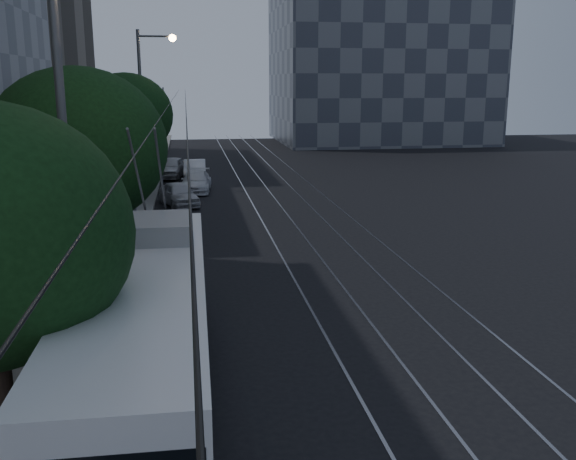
# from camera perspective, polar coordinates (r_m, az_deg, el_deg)

# --- Properties ---
(ground) EXTENTS (120.00, 120.00, 0.00)m
(ground) POSITION_cam_1_polar(r_m,az_deg,el_deg) (17.21, 2.35, -9.34)
(ground) COLOR black
(ground) RESTS_ON ground
(sidewalk) EXTENTS (5.00, 90.00, 0.15)m
(sidewalk) POSITION_cam_1_polar(r_m,az_deg,el_deg) (36.44, -15.64, 2.33)
(sidewalk) COLOR slate
(sidewalk) RESTS_ON ground
(tram_rails) EXTENTS (4.52, 90.00, 0.02)m
(tram_rails) POSITION_cam_1_polar(r_m,az_deg,el_deg) (36.64, 0.10, 2.77)
(tram_rails) COLOR gray
(tram_rails) RESTS_ON ground
(overhead_wires) EXTENTS (2.23, 90.00, 6.00)m
(overhead_wires) POSITION_cam_1_polar(r_m,az_deg,el_deg) (35.78, -11.92, 7.84)
(overhead_wires) COLOR black
(overhead_wires) RESTS_ON ground
(building_distant_right) EXTENTS (22.00, 18.00, 24.00)m
(building_distant_right) POSITION_cam_1_polar(r_m,az_deg,el_deg) (73.90, 8.10, 17.17)
(building_distant_right) COLOR #3D424E
(building_distant_right) RESTS_ON ground
(trolleybus) EXTENTS (2.55, 11.58, 5.63)m
(trolleybus) POSITION_cam_1_polar(r_m,az_deg,el_deg) (13.33, -12.49, -9.17)
(trolleybus) COLOR silver
(trolleybus) RESTS_ON ground
(pickup_silver) EXTENTS (3.04, 5.60, 1.49)m
(pickup_silver) POSITION_cam_1_polar(r_m,az_deg,el_deg) (24.33, -11.36, -1.02)
(pickup_silver) COLOR #A2A4A9
(pickup_silver) RESTS_ON ground
(car_white_a) EXTENTS (2.48, 3.99, 1.27)m
(car_white_a) POSITION_cam_1_polar(r_m,az_deg,el_deg) (35.11, -9.66, 3.17)
(car_white_a) COLOR #B5B4B9
(car_white_a) RESTS_ON ground
(car_white_b) EXTENTS (2.11, 4.41, 1.24)m
(car_white_b) POSITION_cam_1_polar(r_m,az_deg,el_deg) (39.47, -8.19, 4.28)
(car_white_b) COLOR silver
(car_white_b) RESTS_ON ground
(car_white_c) EXTENTS (1.51, 4.19, 1.37)m
(car_white_c) POSITION_cam_1_polar(r_m,az_deg,el_deg) (44.05, -8.29, 5.27)
(car_white_c) COLOR white
(car_white_c) RESTS_ON ground
(car_white_d) EXTENTS (2.43, 4.45, 1.43)m
(car_white_d) POSITION_cam_1_polar(r_m,az_deg,el_deg) (45.49, -10.34, 5.48)
(car_white_d) COLOR #B1B2B6
(car_white_d) RESTS_ON ground
(tree_1) EXTENTS (5.49, 5.49, 7.04)m
(tree_1) POSITION_cam_1_polar(r_m,az_deg,el_deg) (21.10, -18.14, 7.00)
(tree_1) COLOR #2E2019
(tree_1) RESTS_ON ground
(tree_2) EXTENTS (4.59, 4.59, 6.05)m
(tree_2) POSITION_cam_1_polar(r_m,az_deg,el_deg) (28.10, -16.89, 7.24)
(tree_2) COLOR #2E2019
(tree_2) RESTS_ON ground
(tree_3) EXTENTS (5.25, 5.25, 7.06)m
(tree_3) POSITION_cam_1_polar(r_m,az_deg,el_deg) (37.79, -14.20, 9.84)
(tree_3) COLOR #2E2019
(tree_3) RESTS_ON ground
(tree_4) EXTENTS (4.99, 4.99, 6.77)m
(tree_4) POSITION_cam_1_polar(r_m,az_deg,el_deg) (39.79, -13.94, 9.75)
(tree_4) COLOR #2E2019
(tree_4) RESTS_ON ground
(tree_5) EXTENTS (4.18, 4.18, 5.87)m
(tree_5) POSITION_cam_1_polar(r_m,az_deg,el_deg) (53.34, -12.71, 9.98)
(tree_5) COLOR #2E2019
(tree_5) RESTS_ON ground
(streetlamp_near) EXTENTS (2.25, 0.44, 9.18)m
(streetlamp_near) POSITION_cam_1_polar(r_m,az_deg,el_deg) (14.78, -17.84, 8.64)
(streetlamp_near) COLOR #5B5B5E
(streetlamp_near) RESTS_ON ground
(streetlamp_far) EXTENTS (2.33, 0.44, 9.55)m
(streetlamp_far) POSITION_cam_1_polar(r_m,az_deg,el_deg) (40.33, -12.36, 11.67)
(streetlamp_far) COLOR #5B5B5E
(streetlamp_far) RESTS_ON ground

